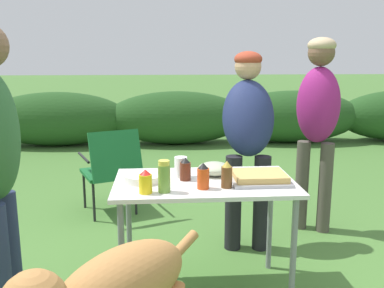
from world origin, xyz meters
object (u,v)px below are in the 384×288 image
at_px(standing_person_in_gray_fleece, 248,129).
at_px(camp_chair_green_behind_table, 111,167).
at_px(mustard_bottle, 146,182).
at_px(paper_cup_stack, 181,167).
at_px(mixing_bowl, 214,169).
at_px(hot_sauce_bottle, 203,176).
at_px(food_tray, 259,178).
at_px(folding_table, 204,193).
at_px(beer_bottle, 227,175).
at_px(relish_jar, 164,177).
at_px(bbq_sauce_bottle, 185,169).
at_px(plate_stack, 143,178).
at_px(standing_person_in_dark_puffer, 318,114).

height_order(standing_person_in_gray_fleece, camp_chair_green_behind_table, standing_person_in_gray_fleece).
height_order(mustard_bottle, camp_chair_green_behind_table, mustard_bottle).
bearing_deg(camp_chair_green_behind_table, paper_cup_stack, -87.50).
distance_m(mustard_bottle, camp_chair_green_behind_table, 1.69).
distance_m(mixing_bowl, hot_sauce_bottle, 0.30).
bearing_deg(standing_person_in_gray_fleece, food_tray, -90.00).
bearing_deg(hot_sauce_bottle, folding_table, 81.29).
height_order(folding_table, camp_chair_green_behind_table, camp_chair_green_behind_table).
xyz_separation_m(food_tray, mixing_bowl, (-0.25, 0.17, 0.01)).
bearing_deg(beer_bottle, relish_jar, -170.97).
distance_m(folding_table, bbq_sauce_bottle, 0.19).
distance_m(food_tray, plate_stack, 0.71).
relative_size(mixing_bowl, mustard_bottle, 1.55).
xyz_separation_m(folding_table, paper_cup_stack, (-0.14, 0.10, 0.14)).
relative_size(paper_cup_stack, bbq_sauce_bottle, 0.90).
distance_m(mixing_bowl, relish_jar, 0.47).
bearing_deg(paper_cup_stack, folding_table, -35.96).
height_order(bbq_sauce_bottle, standing_person_in_dark_puffer, standing_person_in_dark_puffer).
bearing_deg(paper_cup_stack, beer_bottle, -43.69).
relative_size(food_tray, standing_person_in_gray_fleece, 0.23).
relative_size(hot_sauce_bottle, standing_person_in_dark_puffer, 0.09).
bearing_deg(standing_person_in_gray_fleece, mixing_bowl, -114.30).
distance_m(mustard_bottle, standing_person_in_gray_fleece, 1.19).
bearing_deg(standing_person_in_dark_puffer, folding_table, -111.04).
xyz_separation_m(plate_stack, mustard_bottle, (0.02, -0.23, 0.04)).
bearing_deg(plate_stack, standing_person_in_dark_puffer, 32.77).
distance_m(mixing_bowl, mustard_bottle, 0.55).
height_order(standing_person_in_gray_fleece, standing_person_in_dark_puffer, standing_person_in_dark_puffer).
bearing_deg(mixing_bowl, paper_cup_stack, -172.45).
xyz_separation_m(food_tray, camp_chair_green_behind_table, (-1.06, 1.44, -0.30)).
bearing_deg(standing_person_in_dark_puffer, mustard_bottle, -113.49).
bearing_deg(standing_person_in_gray_fleece, hot_sauce_bottle, -111.00).
xyz_separation_m(standing_person_in_gray_fleece, camp_chair_green_behind_table, (-1.14, 0.70, -0.46)).
height_order(relish_jar, camp_chair_green_behind_table, relish_jar).
relative_size(bbq_sauce_bottle, standing_person_in_dark_puffer, 0.09).
distance_m(plate_stack, paper_cup_stack, 0.25).
distance_m(folding_table, mixing_bowl, 0.19).
bearing_deg(mixing_bowl, camp_chair_green_behind_table, 122.48).
height_order(food_tray, mustard_bottle, mustard_bottle).
bearing_deg(folding_table, paper_cup_stack, 144.04).
xyz_separation_m(plate_stack, hot_sauce_bottle, (0.35, -0.17, 0.05)).
xyz_separation_m(beer_bottle, camp_chair_green_behind_table, (-0.84, 1.54, -0.35)).
distance_m(plate_stack, hot_sauce_bottle, 0.39).
distance_m(relish_jar, bbq_sauce_bottle, 0.26).
xyz_separation_m(plate_stack, paper_cup_stack, (0.23, 0.08, 0.04)).
relative_size(mixing_bowl, relish_jar, 1.17).
bearing_deg(beer_bottle, bbq_sauce_bottle, 144.19).
height_order(mustard_bottle, bbq_sauce_bottle, bbq_sauce_bottle).
bearing_deg(standing_person_in_gray_fleece, standing_person_in_dark_puffer, 25.63).
distance_m(mixing_bowl, standing_person_in_dark_puffer, 1.27).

